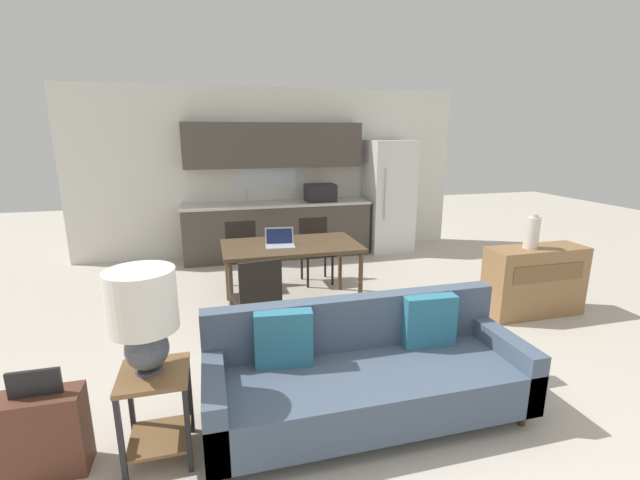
# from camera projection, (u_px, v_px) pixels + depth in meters

# --- Properties ---
(ground_plane) EXTENTS (20.00, 20.00, 0.00)m
(ground_plane) POSITION_uv_depth(u_px,v_px,m) (375.00, 415.00, 3.10)
(ground_plane) COLOR beige
(wall_back) EXTENTS (6.40, 0.07, 2.70)m
(wall_back) POSITION_uv_depth(u_px,v_px,m) (273.00, 172.00, 7.11)
(wall_back) COLOR silver
(wall_back) RESTS_ON ground_plane
(kitchen_counter) EXTENTS (3.01, 0.65, 2.15)m
(kitchen_counter) POSITION_uv_depth(u_px,v_px,m) (278.00, 205.00, 6.96)
(kitchen_counter) COLOR #4C443D
(kitchen_counter) RESTS_ON ground_plane
(refrigerator) EXTENTS (0.74, 0.72, 1.87)m
(refrigerator) POSITION_uv_depth(u_px,v_px,m) (389.00, 196.00, 7.32)
(refrigerator) COLOR white
(refrigerator) RESTS_ON ground_plane
(dining_table) EXTENTS (1.55, 0.88, 0.76)m
(dining_table) POSITION_uv_depth(u_px,v_px,m) (291.00, 250.00, 4.89)
(dining_table) COLOR brown
(dining_table) RESTS_ON ground_plane
(couch) EXTENTS (2.24, 0.80, 0.81)m
(couch) POSITION_uv_depth(u_px,v_px,m) (365.00, 372.00, 3.06)
(couch) COLOR #3D2D1E
(couch) RESTS_ON ground_plane
(side_table) EXTENTS (0.41, 0.41, 0.59)m
(side_table) POSITION_uv_depth(u_px,v_px,m) (157.00, 401.00, 2.62)
(side_table) COLOR brown
(side_table) RESTS_ON ground_plane
(table_lamp) EXTENTS (0.40, 0.40, 0.64)m
(table_lamp) POSITION_uv_depth(u_px,v_px,m) (143.00, 312.00, 2.49)
(table_lamp) COLOR #4C515B
(table_lamp) RESTS_ON side_table
(credenza) EXTENTS (1.11, 0.39, 0.78)m
(credenza) POSITION_uv_depth(u_px,v_px,m) (534.00, 281.00, 4.76)
(credenza) COLOR olive
(credenza) RESTS_ON ground_plane
(vase) EXTENTS (0.15, 0.15, 0.38)m
(vase) POSITION_uv_depth(u_px,v_px,m) (532.00, 232.00, 4.60)
(vase) COLOR beige
(vase) RESTS_ON credenza
(dining_chair_far_right) EXTENTS (0.43, 0.43, 0.87)m
(dining_chair_far_right) POSITION_uv_depth(u_px,v_px,m) (315.00, 247.00, 5.83)
(dining_chair_far_right) COLOR black
(dining_chair_far_right) RESTS_ON ground_plane
(dining_chair_near_left) EXTENTS (0.47, 0.47, 0.87)m
(dining_chair_near_left) POSITION_uv_depth(u_px,v_px,m) (258.00, 297.00, 4.05)
(dining_chair_near_left) COLOR black
(dining_chair_near_left) RESTS_ON ground_plane
(dining_chair_far_left) EXTENTS (0.43, 0.43, 0.87)m
(dining_chair_far_left) POSITION_uv_depth(u_px,v_px,m) (242.00, 252.00, 5.58)
(dining_chair_far_left) COLOR black
(dining_chair_far_left) RESTS_ON ground_plane
(laptop) EXTENTS (0.34, 0.28, 0.20)m
(laptop) POSITION_uv_depth(u_px,v_px,m) (280.00, 242.00, 4.78)
(laptop) COLOR #B7BABC
(laptop) RESTS_ON dining_table
(suitcase) EXTENTS (0.46, 0.22, 0.68)m
(suitcase) POSITION_uv_depth(u_px,v_px,m) (44.00, 434.00, 2.52)
(suitcase) COLOR brown
(suitcase) RESTS_ON ground_plane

